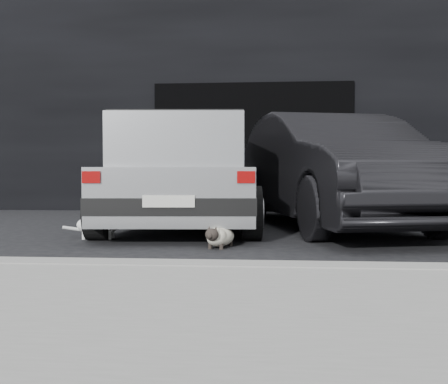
# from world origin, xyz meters

# --- Properties ---
(ground) EXTENTS (80.00, 80.00, 0.00)m
(ground) POSITION_xyz_m (0.00, 0.00, 0.00)
(ground) COLOR black
(ground) RESTS_ON ground
(building_facade) EXTENTS (34.00, 4.00, 5.00)m
(building_facade) POSITION_xyz_m (1.00, 6.00, 2.50)
(building_facade) COLOR black
(building_facade) RESTS_ON ground
(garage_opening) EXTENTS (4.00, 0.10, 2.60)m
(garage_opening) POSITION_xyz_m (1.00, 3.99, 1.30)
(garage_opening) COLOR black
(garage_opening) RESTS_ON ground
(curb) EXTENTS (18.00, 0.25, 0.12)m
(curb) POSITION_xyz_m (1.00, -2.60, 0.06)
(curb) COLOR gray
(curb) RESTS_ON ground
(sidewalk) EXTENTS (18.00, 2.20, 0.11)m
(sidewalk) POSITION_xyz_m (1.00, -3.80, 0.06)
(sidewalk) COLOR gray
(sidewalk) RESTS_ON ground
(silver_hatchback) EXTENTS (2.24, 4.17, 1.49)m
(silver_hatchback) POSITION_xyz_m (0.11, 0.83, 0.82)
(silver_hatchback) COLOR #ABADB0
(silver_hatchback) RESTS_ON ground
(second_car) EXTENTS (2.84, 5.21, 1.63)m
(second_car) POSITION_xyz_m (2.18, 1.01, 0.81)
(second_car) COLOR black
(second_car) RESTS_ON ground
(cat_siamese) EXTENTS (0.36, 0.70, 0.25)m
(cat_siamese) POSITION_xyz_m (0.77, -1.08, 0.11)
(cat_siamese) COLOR beige
(cat_siamese) RESTS_ON ground
(cat_white) EXTENTS (0.76, 0.27, 0.36)m
(cat_white) POSITION_xyz_m (-0.67, -0.48, 0.17)
(cat_white) COLOR white
(cat_white) RESTS_ON ground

